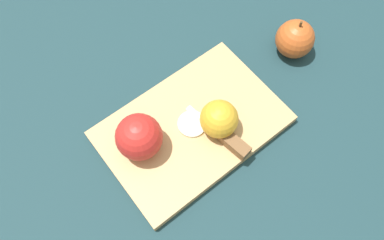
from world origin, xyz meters
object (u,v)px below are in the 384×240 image
(apple_half_right, at_px, (219,119))
(knife, at_px, (232,142))
(apple_half_left, at_px, (139,137))
(apple_whole, at_px, (295,39))

(apple_half_right, height_order, knife, apple_half_right)
(apple_half_left, xyz_separation_m, apple_half_right, (0.12, -0.08, -0.01))
(apple_half_left, distance_m, knife, 0.17)
(apple_half_left, distance_m, apple_whole, 0.38)
(knife, height_order, apple_whole, apple_whole)
(apple_half_left, distance_m, apple_half_right, 0.14)
(apple_whole, bearing_deg, knife, -170.18)
(apple_half_left, bearing_deg, apple_whole, -33.44)
(apple_half_left, bearing_deg, apple_half_right, -55.53)
(apple_half_right, relative_size, knife, 0.48)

